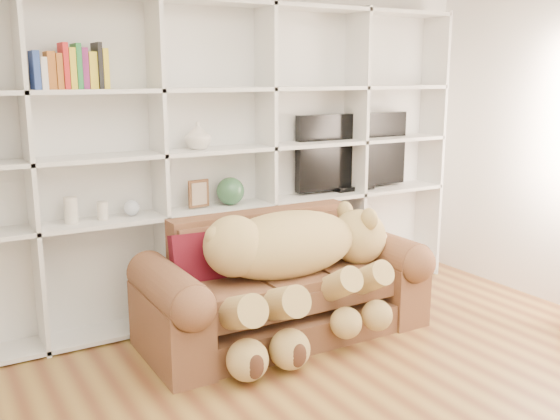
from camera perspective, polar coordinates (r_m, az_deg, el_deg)
wall_back at (r=4.92m, az=-6.98°, el=6.26°), size 5.00×0.02×2.70m
bookshelf at (r=4.70m, az=-8.98°, el=5.39°), size 4.43×0.35×2.40m
sofa at (r=4.56m, az=0.21°, el=-7.38°), size 2.05×0.88×0.86m
teddy_bear at (r=4.33m, az=1.37°, el=-4.53°), size 1.60×0.86×0.93m
throw_pillow at (r=4.34m, az=-7.55°, el=-4.46°), size 0.38×0.23×0.38m
tv at (r=5.48m, az=6.65°, el=5.26°), size 1.13×0.18×0.67m
picture_frame at (r=4.74m, az=-7.45°, el=1.50°), size 0.17×0.04×0.21m
green_vase at (r=4.85m, az=-4.56°, el=1.73°), size 0.22×0.22×0.22m
figurine_tall at (r=4.47m, az=-18.58°, el=-0.01°), size 0.12×0.12×0.18m
figurine_short at (r=4.52m, az=-15.91°, el=-0.05°), size 0.08×0.08×0.13m
snow_globe at (r=4.58m, az=-13.42°, el=0.21°), size 0.11×0.11×0.11m
shelf_vase at (r=4.68m, az=-7.51°, el=6.76°), size 0.19×0.19×0.20m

